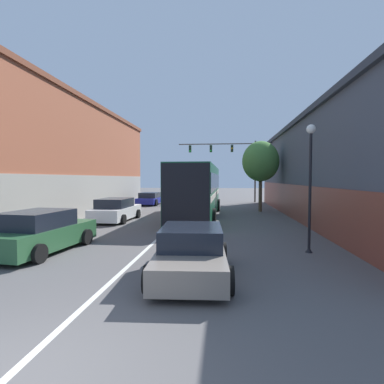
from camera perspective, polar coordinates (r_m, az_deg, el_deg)
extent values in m
cube|color=silver|center=(20.98, -1.90, -4.69)|extent=(0.14, 46.66, 0.01)
cube|color=#995138|center=(25.18, -24.35, 5.66)|extent=(6.62, 22.68, 8.22)
cube|color=#9E998E|center=(23.70, -17.42, -0.49)|extent=(0.24, 22.23, 2.88)
cube|color=brown|center=(25.71, -24.52, 14.50)|extent=(6.88, 22.91, 0.30)
cube|color=#4C515B|center=(22.46, 31.44, 3.64)|extent=(9.98, 28.21, 6.45)
cube|color=brown|center=(20.88, 18.96, -1.76)|extent=(0.24, 27.64, 2.26)
cube|color=#393D44|center=(22.75, 31.63, 11.41)|extent=(10.38, 28.49, 0.30)
cube|color=#145133|center=(20.59, 1.11, 0.35)|extent=(2.65, 12.08, 3.26)
cube|color=black|center=(20.57, 1.11, 1.98)|extent=(2.70, 11.84, 1.04)
cube|color=beige|center=(20.60, 1.11, -0.38)|extent=(2.69, 11.96, 0.33)
cube|color=black|center=(14.64, -1.29, -0.57)|extent=(2.40, 0.10, 3.13)
cylinder|color=black|center=(24.53, -0.92, -2.47)|extent=(0.32, 1.00, 1.00)
cylinder|color=black|center=(24.31, 4.96, -2.52)|extent=(0.32, 1.00, 1.00)
cylinder|color=black|center=(17.20, -4.35, -4.64)|extent=(0.32, 1.00, 1.00)
cylinder|color=black|center=(16.89, 4.06, -4.78)|extent=(0.32, 1.00, 1.00)
cube|color=slate|center=(8.34, -0.15, -12.62)|extent=(2.02, 4.17, 0.59)
cube|color=black|center=(8.45, -0.07, -8.43)|extent=(1.76, 2.21, 0.55)
cylinder|color=black|center=(9.68, -5.37, -11.37)|extent=(0.26, 0.68, 0.67)
cylinder|color=black|center=(9.60, 5.87, -11.48)|extent=(0.26, 0.68, 0.67)
cylinder|color=black|center=(7.29, -8.26, -16.11)|extent=(0.26, 0.68, 0.67)
cylinder|color=black|center=(7.19, 7.04, -16.38)|extent=(0.26, 0.68, 0.67)
cube|color=#285633|center=(12.30, -26.72, -7.62)|extent=(2.30, 4.56, 0.74)
cube|color=black|center=(12.04, -27.43, -4.64)|extent=(1.94, 2.45, 0.59)
cylinder|color=black|center=(13.99, -26.35, -7.36)|extent=(0.28, 0.64, 0.62)
cylinder|color=black|center=(12.90, -19.46, -8.07)|extent=(0.28, 0.64, 0.62)
cylinder|color=black|center=(10.71, -27.15, -10.40)|extent=(0.28, 0.64, 0.62)
cube|color=navy|center=(30.51, -7.95, -1.57)|extent=(2.04, 4.13, 0.56)
cube|color=black|center=(30.28, -8.07, -0.59)|extent=(1.80, 2.19, 0.52)
cylinder|color=black|center=(32.00, -8.93, -1.62)|extent=(0.25, 0.66, 0.65)
cylinder|color=black|center=(31.46, -5.63, -1.67)|extent=(0.25, 0.66, 0.65)
cylinder|color=black|center=(29.62, -10.42, -1.97)|extent=(0.25, 0.66, 0.65)
cylinder|color=black|center=(29.05, -6.87, -2.03)|extent=(0.25, 0.66, 0.65)
cube|color=silver|center=(19.56, -14.22, -3.81)|extent=(1.97, 4.57, 0.70)
cube|color=black|center=(19.29, -14.48, -2.02)|extent=(1.77, 2.39, 0.55)
cylinder|color=black|center=(21.24, -15.25, -3.92)|extent=(0.23, 0.58, 0.57)
cylinder|color=black|center=(20.58, -10.26, -4.08)|extent=(0.23, 0.58, 0.57)
cylinder|color=black|center=(18.70, -18.56, -4.85)|extent=(0.23, 0.58, 0.57)
cylinder|color=black|center=(17.95, -12.98, -5.09)|extent=(0.23, 0.58, 0.57)
cylinder|color=#514C47|center=(34.13, 11.94, 3.81)|extent=(0.18, 0.18, 6.84)
cylinder|color=#514C47|center=(34.17, 4.72, 9.10)|extent=(8.58, 0.12, 0.12)
cube|color=#234723|center=(34.12, 7.63, 8.22)|extent=(0.28, 0.24, 0.80)
sphere|color=black|center=(33.99, 7.64, 8.66)|extent=(0.18, 0.18, 0.18)
sphere|color=orange|center=(33.97, 7.64, 8.25)|extent=(0.18, 0.18, 0.18)
sphere|color=black|center=(33.94, 7.63, 7.83)|extent=(0.18, 0.18, 0.18)
cube|color=#234723|center=(34.14, 3.62, 8.24)|extent=(0.28, 0.24, 0.80)
sphere|color=black|center=(34.01, 3.61, 8.68)|extent=(0.18, 0.18, 0.18)
sphere|color=black|center=(33.99, 3.61, 8.26)|extent=(0.18, 0.18, 0.18)
sphere|color=green|center=(33.96, 3.61, 7.85)|extent=(0.18, 0.18, 0.18)
cube|color=#234723|center=(34.32, -0.36, 8.21)|extent=(0.28, 0.24, 0.80)
sphere|color=black|center=(34.19, -0.39, 8.65)|extent=(0.18, 0.18, 0.18)
sphere|color=black|center=(34.17, -0.39, 8.24)|extent=(0.18, 0.18, 0.18)
sphere|color=green|center=(34.14, -0.39, 7.82)|extent=(0.18, 0.18, 0.18)
cone|color=black|center=(11.74, 21.38, -10.21)|extent=(0.26, 0.26, 0.20)
cylinder|color=black|center=(11.47, 21.55, -0.17)|extent=(0.10, 0.10, 4.30)
sphere|color=white|center=(11.59, 21.74, 11.08)|extent=(0.33, 0.33, 0.33)
cylinder|color=brown|center=(24.63, 12.88, -0.42)|extent=(0.28, 0.28, 2.80)
ellipsoid|color=#4C843D|center=(24.63, 12.95, 5.73)|extent=(2.92, 2.63, 3.22)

